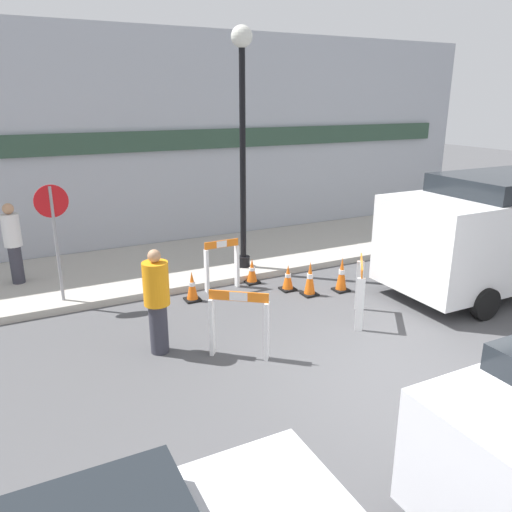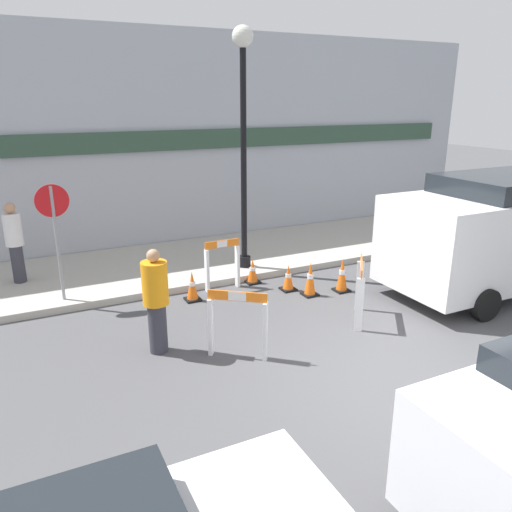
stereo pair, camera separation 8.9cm
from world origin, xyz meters
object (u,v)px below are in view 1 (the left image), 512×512
(stop_sign, at_px, (54,224))
(person_pedestrian, at_px, (13,241))
(streetlamp_post, at_px, (242,119))
(person_worker, at_px, (157,299))
(work_van, at_px, (505,227))

(stop_sign, bearing_deg, person_pedestrian, -67.24)
(streetlamp_post, distance_m, person_pedestrian, 5.35)
(stop_sign, height_order, person_worker, stop_sign)
(stop_sign, xyz_separation_m, work_van, (8.35, -2.99, -0.33))
(streetlamp_post, xyz_separation_m, person_worker, (-2.80, -2.81, -2.52))
(streetlamp_post, relative_size, stop_sign, 2.29)
(person_worker, distance_m, work_van, 7.24)
(work_van, bearing_deg, streetlamp_post, 143.70)
(streetlamp_post, height_order, person_pedestrian, streetlamp_post)
(person_pedestrian, xyz_separation_m, work_van, (9.07, -4.40, 0.25))
(streetlamp_post, bearing_deg, work_van, -36.30)
(streetlamp_post, xyz_separation_m, person_pedestrian, (-4.65, 1.16, -2.37))
(stop_sign, distance_m, work_van, 8.88)
(person_pedestrian, distance_m, work_van, 10.08)
(person_worker, height_order, person_pedestrian, person_pedestrian)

